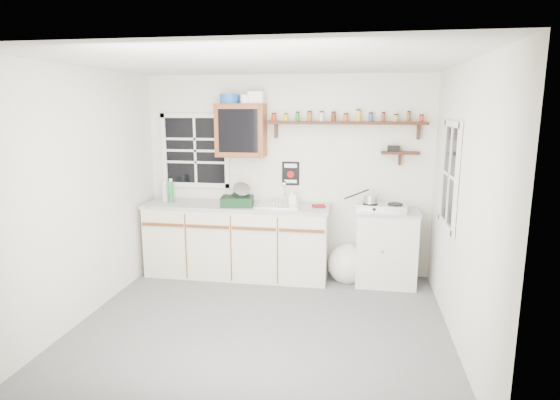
{
  "coord_description": "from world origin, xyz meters",
  "views": [
    {
      "loc": [
        0.88,
        -4.22,
        2.12
      ],
      "look_at": [
        0.09,
        0.55,
        1.15
      ],
      "focal_mm": 30.0,
      "sensor_mm": 36.0,
      "label": 1
    }
  ],
  "objects_px": {
    "right_cabinet": "(386,247)",
    "upper_cabinet": "(241,130)",
    "spice_shelf": "(345,122)",
    "dish_rack": "(238,198)",
    "hotplate": "(383,207)",
    "main_cabinet": "(237,240)"
  },
  "relations": [
    {
      "from": "dish_rack",
      "to": "hotplate",
      "type": "bearing_deg",
      "value": -5.01
    },
    {
      "from": "right_cabinet",
      "to": "upper_cabinet",
      "type": "distance_m",
      "value": 2.26
    },
    {
      "from": "upper_cabinet",
      "to": "dish_rack",
      "type": "bearing_deg",
      "value": -87.06
    },
    {
      "from": "spice_shelf",
      "to": "hotplate",
      "type": "distance_m",
      "value": 1.11
    },
    {
      "from": "spice_shelf",
      "to": "dish_rack",
      "type": "distance_m",
      "value": 1.58
    },
    {
      "from": "upper_cabinet",
      "to": "dish_rack",
      "type": "xyz_separation_m",
      "value": [
        0.01,
        -0.23,
        -0.81
      ]
    },
    {
      "from": "main_cabinet",
      "to": "right_cabinet",
      "type": "xyz_separation_m",
      "value": [
        1.83,
        0.03,
        -0.01
      ]
    },
    {
      "from": "spice_shelf",
      "to": "dish_rack",
      "type": "xyz_separation_m",
      "value": [
        -1.26,
        -0.3,
        -0.92
      ]
    },
    {
      "from": "upper_cabinet",
      "to": "right_cabinet",
      "type": "bearing_deg",
      "value": -3.76
    },
    {
      "from": "right_cabinet",
      "to": "spice_shelf",
      "type": "xyz_separation_m",
      "value": [
        -0.53,
        0.19,
        1.47
      ]
    },
    {
      "from": "main_cabinet",
      "to": "dish_rack",
      "type": "bearing_deg",
      "value": -61.87
    },
    {
      "from": "right_cabinet",
      "to": "dish_rack",
      "type": "bearing_deg",
      "value": -176.38
    },
    {
      "from": "main_cabinet",
      "to": "upper_cabinet",
      "type": "bearing_deg",
      "value": 76.32
    },
    {
      "from": "main_cabinet",
      "to": "hotplate",
      "type": "distance_m",
      "value": 1.84
    },
    {
      "from": "hotplate",
      "to": "dish_rack",
      "type": "bearing_deg",
      "value": -169.09
    },
    {
      "from": "upper_cabinet",
      "to": "dish_rack",
      "type": "distance_m",
      "value": 0.84
    },
    {
      "from": "right_cabinet",
      "to": "hotplate",
      "type": "distance_m",
      "value": 0.5
    },
    {
      "from": "upper_cabinet",
      "to": "hotplate",
      "type": "height_order",
      "value": "upper_cabinet"
    },
    {
      "from": "right_cabinet",
      "to": "upper_cabinet",
      "type": "height_order",
      "value": "upper_cabinet"
    },
    {
      "from": "spice_shelf",
      "to": "hotplate",
      "type": "relative_size",
      "value": 3.1
    },
    {
      "from": "dish_rack",
      "to": "upper_cabinet",
      "type": "bearing_deg",
      "value": 84.85
    },
    {
      "from": "right_cabinet",
      "to": "dish_rack",
      "type": "relative_size",
      "value": 2.16
    }
  ]
}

